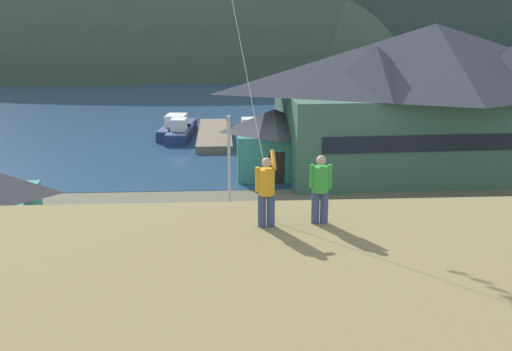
{
  "coord_description": "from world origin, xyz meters",
  "views": [
    {
      "loc": [
        -1.96,
        -19.77,
        11.2
      ],
      "look_at": [
        -0.21,
        9.0,
        3.44
      ],
      "focal_mm": 40.81,
      "sensor_mm": 36.0,
      "label": 1
    }
  ],
  "objects_px": {
    "moored_boat_wharfside": "(178,128)",
    "parked_car_lone_by_shed": "(121,243)",
    "storage_shed_waterside": "(274,141)",
    "moored_boat_inner_slip": "(180,133)",
    "parking_light_pole": "(229,164)",
    "person_kite_flyer": "(266,189)",
    "person_companion": "(320,187)",
    "wharf_dock": "(215,134)",
    "parked_car_mid_row_far": "(301,286)",
    "parked_car_front_row_silver": "(446,297)",
    "harbor_lodge": "(432,95)",
    "moored_boat_outer_mooring": "(249,133)",
    "parked_car_front_row_end": "(175,306)",
    "parked_car_back_row_left": "(303,240)"
  },
  "relations": [
    {
      "from": "parked_car_front_row_silver",
      "to": "person_companion",
      "type": "xyz_separation_m",
      "value": [
        -5.96,
        -5.87,
        6.13
      ]
    },
    {
      "from": "parked_car_lone_by_shed",
      "to": "person_companion",
      "type": "bearing_deg",
      "value": -59.35
    },
    {
      "from": "parked_car_front_row_end",
      "to": "parked_car_back_row_left",
      "type": "distance_m",
      "value": 8.35
    },
    {
      "from": "moored_boat_wharfside",
      "to": "parked_car_mid_row_far",
      "type": "bearing_deg",
      "value": -78.64
    },
    {
      "from": "parking_light_pole",
      "to": "person_companion",
      "type": "height_order",
      "value": "person_companion"
    },
    {
      "from": "harbor_lodge",
      "to": "person_companion",
      "type": "relative_size",
      "value": 13.61
    },
    {
      "from": "harbor_lodge",
      "to": "wharf_dock",
      "type": "xyz_separation_m",
      "value": [
        -16.21,
        13.77,
        -5.48
      ]
    },
    {
      "from": "storage_shed_waterside",
      "to": "parked_car_front_row_end",
      "type": "bearing_deg",
      "value": -104.4
    },
    {
      "from": "moored_boat_inner_slip",
      "to": "parked_car_lone_by_shed",
      "type": "relative_size",
      "value": 1.51
    },
    {
      "from": "harbor_lodge",
      "to": "parked_car_front_row_silver",
      "type": "height_order",
      "value": "harbor_lodge"
    },
    {
      "from": "parking_light_pole",
      "to": "person_kite_flyer",
      "type": "bearing_deg",
      "value": -87.69
    },
    {
      "from": "moored_boat_wharfside",
      "to": "parking_light_pole",
      "type": "distance_m",
      "value": 27.71
    },
    {
      "from": "moored_boat_wharfside",
      "to": "storage_shed_waterside",
      "type": "bearing_deg",
      "value": -62.64
    },
    {
      "from": "parking_light_pole",
      "to": "person_kite_flyer",
      "type": "distance_m",
      "value": 17.21
    },
    {
      "from": "moored_boat_outer_mooring",
      "to": "parked_car_lone_by_shed",
      "type": "relative_size",
      "value": 1.38
    },
    {
      "from": "moored_boat_outer_mooring",
      "to": "parked_car_front_row_end",
      "type": "distance_m",
      "value": 35.55
    },
    {
      "from": "parked_car_back_row_left",
      "to": "parked_car_mid_row_far",
      "type": "relative_size",
      "value": 1.0
    },
    {
      "from": "moored_boat_inner_slip",
      "to": "parked_car_lone_by_shed",
      "type": "bearing_deg",
      "value": -91.65
    },
    {
      "from": "parking_light_pole",
      "to": "parked_car_lone_by_shed",
      "type": "bearing_deg",
      "value": -139.18
    },
    {
      "from": "wharf_dock",
      "to": "parked_car_front_row_silver",
      "type": "height_order",
      "value": "parked_car_front_row_silver"
    },
    {
      "from": "harbor_lodge",
      "to": "storage_shed_waterside",
      "type": "height_order",
      "value": "harbor_lodge"
    },
    {
      "from": "parked_car_front_row_end",
      "to": "storage_shed_waterside",
      "type": "bearing_deg",
      "value": 75.6
    },
    {
      "from": "parked_car_back_row_left",
      "to": "parked_car_mid_row_far",
      "type": "bearing_deg",
      "value": -98.81
    },
    {
      "from": "person_companion",
      "to": "parked_car_front_row_end",
      "type": "bearing_deg",
      "value": 126.15
    },
    {
      "from": "moored_boat_wharfside",
      "to": "parked_car_lone_by_shed",
      "type": "xyz_separation_m",
      "value": [
        -0.46,
        -31.62,
        0.34
      ]
    },
    {
      "from": "moored_boat_inner_slip",
      "to": "harbor_lodge",
      "type": "bearing_deg",
      "value": -33.22
    },
    {
      "from": "wharf_dock",
      "to": "parking_light_pole",
      "type": "relative_size",
      "value": 2.34
    },
    {
      "from": "person_companion",
      "to": "moored_boat_inner_slip",
      "type": "bearing_deg",
      "value": 98.8
    },
    {
      "from": "storage_shed_waterside",
      "to": "moored_boat_inner_slip",
      "type": "distance_m",
      "value": 15.55
    },
    {
      "from": "harbor_lodge",
      "to": "parking_light_pole",
      "type": "height_order",
      "value": "harbor_lodge"
    },
    {
      "from": "moored_boat_outer_mooring",
      "to": "parked_car_front_row_silver",
      "type": "distance_m",
      "value": 35.67
    },
    {
      "from": "storage_shed_waterside",
      "to": "wharf_dock",
      "type": "xyz_separation_m",
      "value": [
        -4.51,
        14.27,
        -2.21
      ]
    },
    {
      "from": "moored_boat_inner_slip",
      "to": "person_companion",
      "type": "height_order",
      "value": "person_companion"
    },
    {
      "from": "harbor_lodge",
      "to": "moored_boat_outer_mooring",
      "type": "height_order",
      "value": "harbor_lodge"
    },
    {
      "from": "storage_shed_waterside",
      "to": "parked_car_front_row_silver",
      "type": "distance_m",
      "value": 22.57
    },
    {
      "from": "storage_shed_waterside",
      "to": "parked_car_mid_row_far",
      "type": "bearing_deg",
      "value": -92.34
    },
    {
      "from": "wharf_dock",
      "to": "parked_car_mid_row_far",
      "type": "height_order",
      "value": "parked_car_mid_row_far"
    },
    {
      "from": "parking_light_pole",
      "to": "parked_car_front_row_silver",
      "type": "bearing_deg",
      "value": -53.53
    },
    {
      "from": "parked_car_front_row_end",
      "to": "person_kite_flyer",
      "type": "height_order",
      "value": "person_kite_flyer"
    },
    {
      "from": "parked_car_front_row_end",
      "to": "parked_car_mid_row_far",
      "type": "bearing_deg",
      "value": 15.64
    },
    {
      "from": "parking_light_pole",
      "to": "person_kite_flyer",
      "type": "relative_size",
      "value": 3.31
    },
    {
      "from": "parked_car_lone_by_shed",
      "to": "parked_car_back_row_left",
      "type": "bearing_deg",
      "value": -1.24
    },
    {
      "from": "parking_light_pole",
      "to": "person_companion",
      "type": "xyz_separation_m",
      "value": [
        2.03,
        -16.67,
        3.5
      ]
    },
    {
      "from": "moored_boat_inner_slip",
      "to": "person_kite_flyer",
      "type": "bearing_deg",
      "value": -83.06
    },
    {
      "from": "storage_shed_waterside",
      "to": "parked_car_lone_by_shed",
      "type": "height_order",
      "value": "storage_shed_waterside"
    },
    {
      "from": "harbor_lodge",
      "to": "moored_boat_inner_slip",
      "type": "xyz_separation_m",
      "value": [
        -19.53,
        12.79,
        -5.11
      ]
    },
    {
      "from": "storage_shed_waterside",
      "to": "moored_boat_wharfside",
      "type": "relative_size",
      "value": 0.7
    },
    {
      "from": "storage_shed_waterside",
      "to": "moored_boat_inner_slip",
      "type": "height_order",
      "value": "storage_shed_waterside"
    },
    {
      "from": "parked_car_front_row_silver",
      "to": "parked_car_lone_by_shed",
      "type": "relative_size",
      "value": 1.02
    },
    {
      "from": "moored_boat_inner_slip",
      "to": "parked_car_front_row_silver",
      "type": "distance_m",
      "value": 37.46
    }
  ]
}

